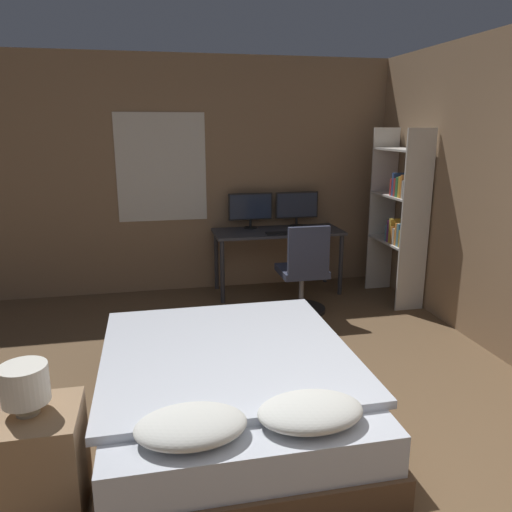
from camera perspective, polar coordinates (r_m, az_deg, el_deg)
name	(u,v)px	position (r m, az deg, el deg)	size (l,w,h in m)	color
wall_back	(227,176)	(5.97, -3.38, 9.12)	(12.00, 0.08, 2.70)	#8E7051
bed	(230,393)	(3.34, -2.99, -15.34)	(1.59, 1.97, 0.58)	brown
nightstand	(35,464)	(2.92, -23.95, -20.88)	(0.47, 0.44, 0.57)	#997551
bedside_lamp	(25,384)	(2.70, -24.93, -13.16)	(0.23, 0.23, 0.25)	gray
desk	(278,238)	(5.83, 2.50, 2.04)	(1.49, 0.60, 0.75)	#38383D
monitor_left	(250,208)	(5.90, -0.64, 5.50)	(0.52, 0.16, 0.42)	black
monitor_right	(297,207)	(6.03, 4.69, 5.66)	(0.52, 0.16, 0.42)	black
keyboard	(282,233)	(5.62, 3.02, 2.63)	(0.36, 0.13, 0.02)	black
computer_mouse	(305,231)	(5.69, 5.64, 2.83)	(0.07, 0.05, 0.04)	black
office_chair	(303,277)	(5.23, 5.43, -2.43)	(0.52, 0.52, 0.96)	black
bookshelf	(402,211)	(5.67, 16.31, 4.97)	(0.32, 0.79, 1.91)	beige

